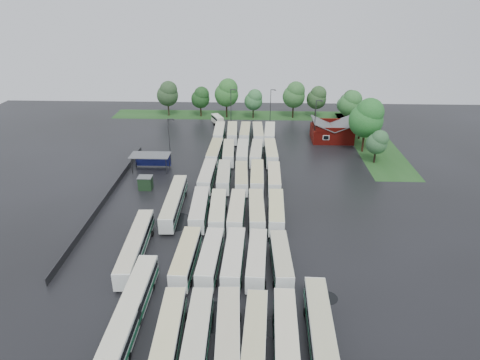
{
  "coord_description": "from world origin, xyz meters",
  "views": [
    {
      "loc": [
        4.77,
        -60.98,
        35.88
      ],
      "look_at": [
        2.0,
        12.0,
        2.5
      ],
      "focal_mm": 32.0,
      "sensor_mm": 36.0,
      "label": 1
    }
  ],
  "objects_px": {
    "brick_building": "(332,133)",
    "minibus": "(217,119)",
    "artic_bus_west_a": "(131,309)",
    "artic_bus_east": "(322,340)"
  },
  "relations": [
    {
      "from": "brick_building",
      "to": "artic_bus_east",
      "type": "relative_size",
      "value": 0.56
    },
    {
      "from": "brick_building",
      "to": "minibus",
      "type": "relative_size",
      "value": 1.79
    },
    {
      "from": "artic_bus_west_a",
      "to": "brick_building",
      "type": "bearing_deg",
      "value": 63.21
    },
    {
      "from": "artic_bus_west_a",
      "to": "artic_bus_east",
      "type": "xyz_separation_m",
      "value": [
        21.34,
        -3.98,
        0.01
      ]
    },
    {
      "from": "artic_bus_east",
      "to": "minibus",
      "type": "height_order",
      "value": "artic_bus_east"
    },
    {
      "from": "brick_building",
      "to": "artic_bus_east",
      "type": "distance_m",
      "value": 70.62
    },
    {
      "from": "artic_bus_east",
      "to": "minibus",
      "type": "xyz_separation_m",
      "value": [
        -18.17,
        82.7,
        -0.56
      ]
    },
    {
      "from": "brick_building",
      "to": "artic_bus_west_a",
      "type": "bearing_deg",
      "value": -116.86
    },
    {
      "from": "artic_bus_west_a",
      "to": "artic_bus_east",
      "type": "height_order",
      "value": "artic_bus_east"
    },
    {
      "from": "artic_bus_west_a",
      "to": "minibus",
      "type": "relative_size",
      "value": 3.15
    }
  ]
}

